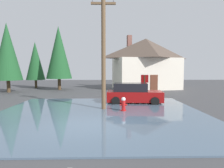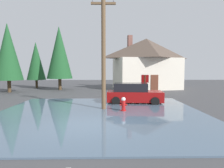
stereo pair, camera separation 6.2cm
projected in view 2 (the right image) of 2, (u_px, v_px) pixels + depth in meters
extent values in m
cube|color=#424244|center=(85.00, 128.00, 9.20)|extent=(80.00, 80.00, 0.10)
cube|color=#4C6075|center=(100.00, 114.00, 11.74)|extent=(12.64, 11.77, 0.06)
cube|color=silver|center=(75.00, 147.00, 6.75)|extent=(4.29, 0.41, 0.01)
cylinder|color=red|center=(123.00, 111.00, 12.40)|extent=(0.34, 0.34, 0.11)
cylinder|color=red|center=(123.00, 105.00, 12.37)|extent=(0.25, 0.25, 0.62)
sphere|color=white|center=(123.00, 99.00, 12.34)|extent=(0.27, 0.27, 0.27)
cylinder|color=red|center=(121.00, 105.00, 12.37)|extent=(0.11, 0.10, 0.10)
cylinder|color=red|center=(126.00, 105.00, 12.37)|extent=(0.11, 0.10, 0.10)
cylinder|color=red|center=(124.00, 105.00, 12.19)|extent=(0.12, 0.11, 0.12)
cylinder|color=brown|center=(104.00, 53.00, 12.72)|extent=(0.28, 0.28, 7.51)
cube|color=brown|center=(103.00, 3.00, 12.48)|extent=(1.60, 0.14, 0.14)
cylinder|color=slate|center=(93.00, 1.00, 12.46)|extent=(0.10, 0.10, 0.12)
cylinder|color=slate|center=(114.00, 1.00, 12.49)|extent=(0.10, 0.10, 0.12)
cylinder|color=#1E4C28|center=(145.00, 86.00, 18.37)|extent=(0.08, 0.08, 2.17)
cube|color=white|center=(145.00, 79.00, 18.32)|extent=(0.67, 0.39, 0.76)
cube|color=red|center=(145.00, 79.00, 18.32)|extent=(0.64, 0.38, 0.71)
cube|color=silver|center=(146.00, 74.00, 27.02)|extent=(9.15, 7.08, 4.17)
pyramid|color=brown|center=(146.00, 49.00, 26.76)|extent=(9.88, 7.64, 2.71)
cube|color=brown|center=(130.00, 44.00, 27.29)|extent=(0.70, 0.70, 2.44)
cube|color=#592D1E|center=(154.00, 83.00, 24.32)|extent=(0.99, 0.24, 2.00)
cube|color=maroon|center=(135.00, 96.00, 15.46)|extent=(4.43, 2.12, 0.79)
cube|color=black|center=(130.00, 87.00, 15.42)|extent=(2.70, 1.77, 0.65)
cylinder|color=black|center=(152.00, 98.00, 16.27)|extent=(0.66, 0.27, 0.64)
cylinder|color=black|center=(155.00, 101.00, 14.50)|extent=(0.66, 0.27, 0.64)
cylinder|color=black|center=(117.00, 97.00, 16.45)|extent=(0.66, 0.27, 0.64)
cylinder|color=black|center=(116.00, 101.00, 14.68)|extent=(0.66, 0.27, 0.64)
cylinder|color=#4C3823|center=(37.00, 84.00, 28.17)|extent=(0.33, 0.33, 1.19)
cone|color=#1E5128|center=(36.00, 61.00, 27.92)|extent=(2.64, 2.64, 5.41)
cylinder|color=#4C3823|center=(9.00, 86.00, 22.77)|extent=(0.40, 0.40, 1.44)
cone|color=#1E5128|center=(8.00, 52.00, 22.47)|extent=(3.20, 3.20, 6.56)
cylinder|color=#4C3823|center=(60.00, 84.00, 25.64)|extent=(0.41, 0.41, 1.49)
cone|color=#1E5128|center=(59.00, 52.00, 25.33)|extent=(3.30, 3.30, 6.77)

